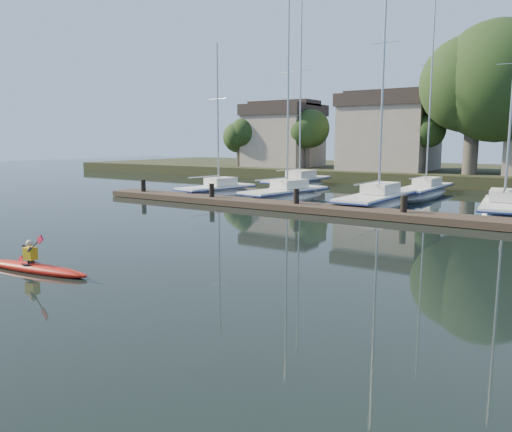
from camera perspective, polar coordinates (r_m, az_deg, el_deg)
The scene contains 10 objects.
ground at distance 15.01m, azimuth -11.70°, elevation -6.43°, with size 160.00×160.00×0.00m, color black.
kayak at distance 16.28m, azimuth -24.06°, elevation -5.25°, with size 4.16×1.14×1.32m.
dock at distance 26.52m, azimuth 10.29°, elevation 0.59°, with size 34.00×2.00×1.80m.
sailboat_0 at distance 36.07m, azimuth -4.52°, elevation 2.18°, with size 3.29×7.69×11.82m.
sailboat_1 at distance 33.56m, azimuth 3.32°, elevation 1.71°, with size 3.41×8.93×14.25m.
sailboat_2 at distance 30.77m, azimuth 13.61°, elevation 0.83°, with size 2.53×9.84×16.21m.
sailboat_3 at distance 29.42m, azimuth 26.39°, elevation -0.18°, with size 3.03×8.52×13.46m.
sailboat_5 at distance 42.55m, azimuth 4.79°, elevation 3.14°, with size 2.42×9.92×16.39m.
sailboat_6 at distance 38.10m, azimuth 18.67°, elevation 2.11°, with size 2.40×9.88×15.61m.
shore at distance 51.18m, azimuth 24.00°, elevation 7.21°, with size 90.00×25.25×12.75m.
Camera 1 is at (10.38, -10.13, 3.86)m, focal length 35.00 mm.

